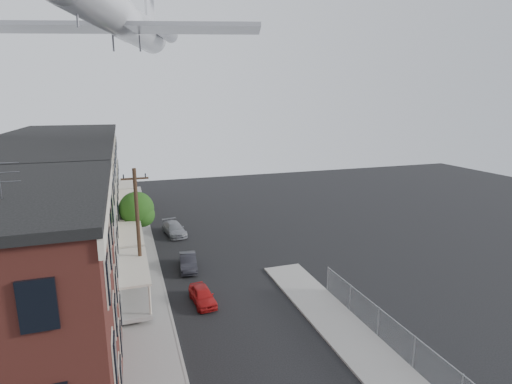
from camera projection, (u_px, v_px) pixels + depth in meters
The scene contains 16 objects.
sidewalk_left at pixel (140, 261), 34.00m from camera, with size 3.00×62.00×0.12m, color gray.
sidewalk_right at pixel (376, 362), 20.78m from camera, with size 3.00×26.00×0.12m, color gray.
curb_left at pixel (157, 258), 34.45m from camera, with size 0.15×62.00×0.14m, color gray.
curb_right at pixel (351, 368), 20.33m from camera, with size 0.15×26.00×0.14m, color gray.
row_house_a at pixel (29, 241), 23.94m from camera, with size 11.98×7.00×10.30m.
row_house_b at pixel (48, 211), 30.41m from camera, with size 11.98×7.00×10.30m.
row_house_c at pixel (60, 192), 36.88m from camera, with size 11.98×7.00×10.30m.
row_house_d at pixel (69, 178), 43.35m from camera, with size 11.98×7.00×10.30m.
row_house_e at pixel (76, 168), 49.82m from camera, with size 11.98×7.00×10.30m.
chainlink_fence at pixel (414, 352), 20.11m from camera, with size 0.06×18.06×1.90m.
utility_pole at pixel (138, 230), 27.40m from camera, with size 1.80×0.26×9.00m.
street_tree at pixel (138, 210), 36.94m from camera, with size 3.22×3.20×5.20m.
car_near at pixel (202, 295), 26.88m from camera, with size 1.34×3.33×1.14m, color #B11716.
car_mid at pixel (188, 262), 32.33m from camera, with size 1.29×3.69×1.21m, color black.
car_far at pixel (174, 229), 40.66m from camera, with size 1.76×4.33×1.26m, color gray.
airplane at pixel (124, 19), 32.41m from camera, with size 22.22×25.42×7.35m.
Camera 1 is at (-6.22, -9.34, 13.37)m, focal length 28.00 mm.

